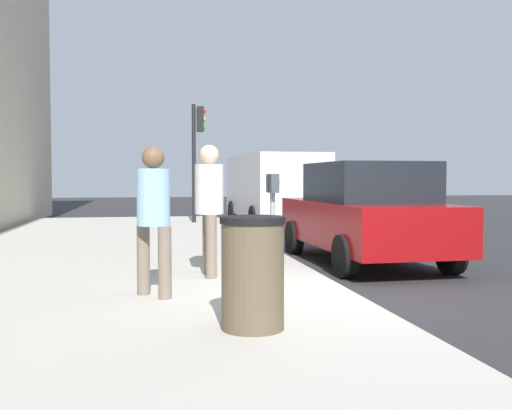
% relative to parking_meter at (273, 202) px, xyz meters
% --- Properties ---
extents(ground_plane, '(80.00, 80.00, 0.00)m').
position_rel_parking_meter_xyz_m(ground_plane, '(-1.17, -0.69, -1.17)').
color(ground_plane, '#2B2B2D').
rests_on(ground_plane, ground).
extents(sidewalk_slab, '(28.00, 6.00, 0.15)m').
position_rel_parking_meter_xyz_m(sidewalk_slab, '(-1.17, 2.31, -1.09)').
color(sidewalk_slab, '#B7B2A8').
rests_on(sidewalk_slab, ground_plane).
extents(parking_meter, '(0.36, 0.12, 1.41)m').
position_rel_parking_meter_xyz_m(parking_meter, '(0.00, 0.00, 0.00)').
color(parking_meter, gray).
rests_on(parking_meter, sidewalk_slab).
extents(pedestrian_at_meter, '(0.54, 0.39, 1.81)m').
position_rel_parking_meter_xyz_m(pedestrian_at_meter, '(0.06, 0.88, 0.06)').
color(pedestrian_at_meter, '#726656').
rests_on(pedestrian_at_meter, sidewalk_slab).
extents(pedestrian_bystander, '(0.44, 0.39, 1.71)m').
position_rel_parking_meter_xyz_m(pedestrian_bystander, '(-1.22, 1.65, -0.02)').
color(pedestrian_bystander, '#726656').
rests_on(pedestrian_bystander, sidewalk_slab).
extents(parked_sedan_near, '(4.44, 2.04, 1.77)m').
position_rel_parking_meter_xyz_m(parked_sedan_near, '(1.75, -2.04, -0.27)').
color(parked_sedan_near, maroon).
rests_on(parked_sedan_near, ground_plane).
extents(parked_van_far, '(5.25, 2.23, 2.18)m').
position_rel_parking_meter_xyz_m(parked_van_far, '(9.21, -2.04, 0.09)').
color(parked_van_far, silver).
rests_on(parked_van_far, ground_plane).
extents(traffic_signal, '(0.24, 0.44, 3.60)m').
position_rel_parking_meter_xyz_m(traffic_signal, '(9.93, 0.20, 1.41)').
color(traffic_signal, black).
rests_on(traffic_signal, sidewalk_slab).
extents(trash_bin, '(0.59, 0.59, 1.01)m').
position_rel_parking_meter_xyz_m(trash_bin, '(-2.83, 0.80, -0.51)').
color(trash_bin, brown).
rests_on(trash_bin, sidewalk_slab).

